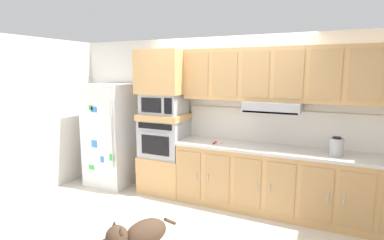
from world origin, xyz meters
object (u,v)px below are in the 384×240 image
at_px(dog, 140,235).
at_px(refrigerator, 111,134).
at_px(microwave, 164,104).
at_px(screwdriver, 215,143).
at_px(electric_kettle, 336,147).
at_px(built_in_oven, 165,138).

bearing_deg(dog, refrigerator, -109.25).
bearing_deg(refrigerator, microwave, 3.72).
distance_m(screwdriver, dog, 1.90).
distance_m(electric_kettle, dog, 2.61).
height_order(screwdriver, dog, screwdriver).
bearing_deg(refrigerator, electric_kettle, 0.33).
relative_size(microwave, screwdriver, 5.03).
xyz_separation_m(screwdriver, dog, (-0.08, -1.82, -0.56)).
bearing_deg(refrigerator, built_in_oven, 3.72).
bearing_deg(screwdriver, dog, -92.59).
xyz_separation_m(refrigerator, electric_kettle, (3.58, 0.02, 0.15)).
xyz_separation_m(built_in_oven, microwave, (0.00, -0.00, 0.56)).
xyz_separation_m(electric_kettle, dog, (-1.69, -1.87, -0.66)).
xyz_separation_m(microwave, electric_kettle, (2.53, -0.05, -0.43)).
relative_size(screwdriver, electric_kettle, 0.53).
bearing_deg(screwdriver, built_in_oven, 173.68).
bearing_deg(microwave, dog, -66.34).
bearing_deg(electric_kettle, screwdriver, -178.04).
relative_size(refrigerator, screwdriver, 13.74).
distance_m(built_in_oven, electric_kettle, 2.54).
bearing_deg(microwave, screwdriver, -6.32).
bearing_deg(electric_kettle, dog, -132.10).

